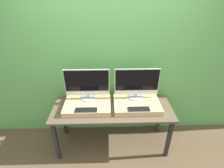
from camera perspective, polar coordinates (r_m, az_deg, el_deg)
name	(u,v)px	position (r m, az deg, el deg)	size (l,w,h in m)	color
ground_plane	(113,160)	(2.84, 0.29, -23.49)	(12.00, 12.00, 0.00)	brown
wall_back	(112,60)	(2.60, -0.15, 7.74)	(8.00, 0.04, 2.60)	#66B75B
workbench	(112,112)	(2.60, 0.09, -9.14)	(1.73, 0.64, 0.72)	brown
wooden_riser_left	(88,105)	(2.57, -7.95, -6.75)	(0.66, 0.48, 0.08)	#D6B77F
monitor_left	(87,84)	(2.51, -8.14, 0.07)	(0.64, 0.22, 0.47)	#B2B2B7
keyboard_left	(86,110)	(2.40, -8.42, -8.37)	(0.30, 0.10, 0.01)	#2D2D2D
wooden_riser_right	(137,104)	(2.58, 8.05, -6.49)	(0.66, 0.48, 0.08)	#D6B77F
monitor_right	(137,83)	(2.53, 8.09, 0.29)	(0.64, 0.22, 0.47)	#B2B2B7
keyboard_right	(139,109)	(2.42, 8.76, -8.07)	(0.30, 0.10, 0.01)	#2D2D2D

